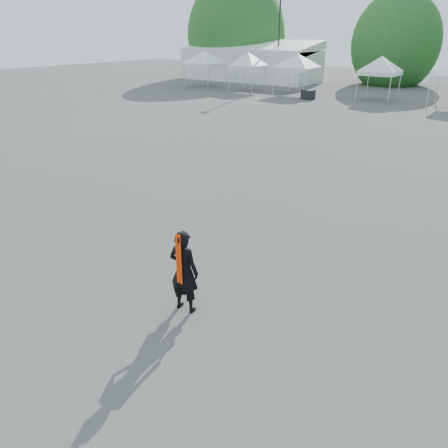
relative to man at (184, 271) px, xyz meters
The scene contains 11 objects.
ground 3.25m from the man, 105.14° to the left, with size 120.00×120.00×0.00m, color #474442.
marquee 44.36m from the man, 120.97° to the left, with size 15.00×6.25×4.23m.
light_pole_west 41.82m from the man, 116.94° to the left, with size 0.60×0.25×10.30m.
tree_far_w 49.15m from the man, 123.17° to the left, with size 4.80×4.80×7.30m.
tree_mid_w 44.03m from the man, 101.58° to the left, with size 4.16×4.16×6.33m.
tent_a 38.18m from the man, 127.39° to the left, with size 4.40×4.40×3.88m.
tent_b 35.16m from the man, 120.92° to the left, with size 3.79×3.79×3.88m.
tent_c 33.49m from the man, 113.47° to the left, with size 4.43×4.43×3.88m.
tent_d 31.59m from the man, 101.40° to the left, with size 3.91×3.91×3.88m.
man is the anchor object (origin of this frame).
crate_west 30.23m from the man, 111.21° to the left, with size 0.96×0.75×0.75m, color black.
Camera 1 is at (5.72, -8.51, 5.09)m, focal length 35.00 mm.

